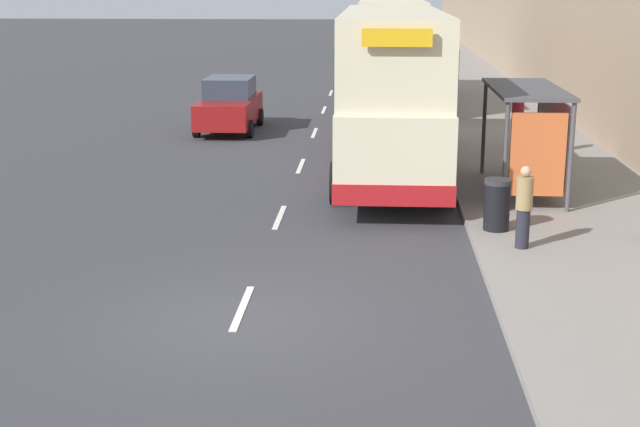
# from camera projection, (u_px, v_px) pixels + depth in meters

# --- Properties ---
(ground_plane) EXTENTS (220.00, 220.00, 0.00)m
(ground_plane) POSITION_uv_depth(u_px,v_px,m) (237.00, 322.00, 13.58)
(ground_plane) COLOR #38383D
(pavement) EXTENTS (5.00, 93.00, 0.14)m
(pavement) POSITION_uv_depth(u_px,v_px,m) (454.00, 72.00, 50.34)
(pavement) COLOR gray
(pavement) RESTS_ON ground_plane
(lane_mark_0) EXTENTS (0.12, 2.00, 0.01)m
(lane_mark_0) POSITION_uv_depth(u_px,v_px,m) (242.00, 308.00, 14.16)
(lane_mark_0) COLOR silver
(lane_mark_0) RESTS_ON ground_plane
(lane_mark_1) EXTENTS (0.12, 2.00, 0.01)m
(lane_mark_1) POSITION_uv_depth(u_px,v_px,m) (280.00, 217.00, 19.58)
(lane_mark_1) COLOR silver
(lane_mark_1) RESTS_ON ground_plane
(lane_mark_2) EXTENTS (0.12, 2.00, 0.01)m
(lane_mark_2) POSITION_uv_depth(u_px,v_px,m) (301.00, 166.00, 25.00)
(lane_mark_2) COLOR silver
(lane_mark_2) RESTS_ON ground_plane
(lane_mark_3) EXTENTS (0.12, 2.00, 0.01)m
(lane_mark_3) POSITION_uv_depth(u_px,v_px,m) (314.00, 133.00, 30.42)
(lane_mark_3) COLOR silver
(lane_mark_3) RESTS_ON ground_plane
(lane_mark_4) EXTENTS (0.12, 2.00, 0.01)m
(lane_mark_4) POSITION_uv_depth(u_px,v_px,m) (324.00, 110.00, 35.85)
(lane_mark_4) COLOR silver
(lane_mark_4) RESTS_ON ground_plane
(lane_mark_5) EXTENTS (0.12, 2.00, 0.01)m
(lane_mark_5) POSITION_uv_depth(u_px,v_px,m) (331.00, 93.00, 41.27)
(lane_mark_5) COLOR silver
(lane_mark_5) RESTS_ON ground_plane
(bus_shelter) EXTENTS (1.60, 4.20, 2.48)m
(bus_shelter) POSITION_uv_depth(u_px,v_px,m) (534.00, 121.00, 20.71)
(bus_shelter) COLOR #4C4C51
(bus_shelter) RESTS_ON ground_plane
(double_decker_bus_near) EXTENTS (2.85, 11.21, 4.30)m
(double_decker_bus_near) POSITION_uv_depth(u_px,v_px,m) (391.00, 89.00, 23.44)
(double_decker_bus_near) COLOR beige
(double_decker_bus_near) RESTS_ON ground_plane
(double_decker_bus_ahead) EXTENTS (2.85, 11.13, 4.30)m
(double_decker_bus_ahead) POSITION_uv_depth(u_px,v_px,m) (391.00, 51.00, 36.31)
(double_decker_bus_ahead) COLOR beige
(double_decker_bus_ahead) RESTS_ON ground_plane
(car_0) EXTENTS (1.97, 4.37, 1.83)m
(car_0) POSITION_uv_depth(u_px,v_px,m) (229.00, 105.00, 30.68)
(car_0) COLOR maroon
(car_0) RESTS_ON ground_plane
(pedestrian_at_shelter) EXTENTS (0.36, 0.36, 1.84)m
(pedestrian_at_shelter) POSITION_uv_depth(u_px,v_px,m) (553.00, 141.00, 22.73)
(pedestrian_at_shelter) COLOR #23232D
(pedestrian_at_shelter) RESTS_ON ground_plane
(pedestrian_1) EXTENTS (0.33, 0.33, 1.66)m
(pedestrian_1) POSITION_uv_depth(u_px,v_px,m) (548.00, 125.00, 25.89)
(pedestrian_1) COLOR #23232D
(pedestrian_1) RESTS_ON ground_plane
(pedestrian_2) EXTENTS (0.31, 0.31, 1.58)m
(pedestrian_2) POSITION_uv_depth(u_px,v_px,m) (524.00, 206.00, 16.67)
(pedestrian_2) COLOR #23232D
(pedestrian_2) RESTS_ON ground_plane
(pedestrian_3) EXTENTS (0.34, 0.34, 1.74)m
(pedestrian_3) POSITION_uv_depth(u_px,v_px,m) (517.00, 123.00, 25.89)
(pedestrian_3) COLOR #23232D
(pedestrian_3) RESTS_ON ground_plane
(litter_bin) EXTENTS (0.55, 0.55, 1.05)m
(litter_bin) POSITION_uv_depth(u_px,v_px,m) (497.00, 204.00, 17.97)
(litter_bin) COLOR black
(litter_bin) RESTS_ON ground_plane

